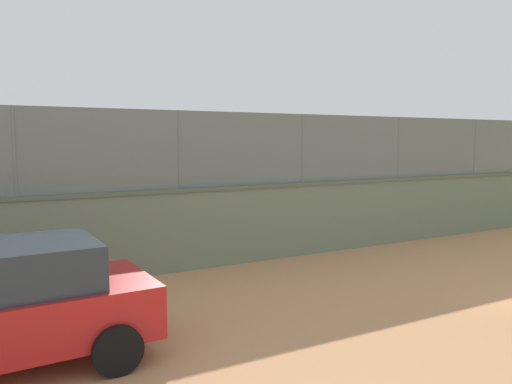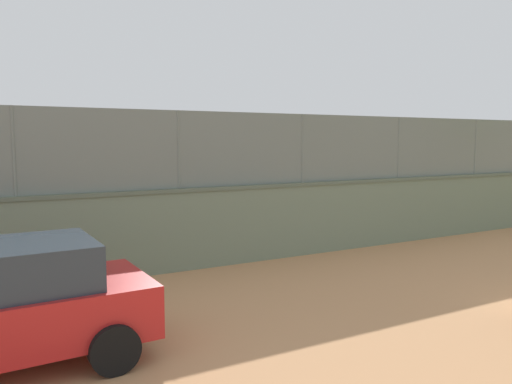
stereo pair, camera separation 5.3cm
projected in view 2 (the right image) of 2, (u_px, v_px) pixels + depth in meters
The scene contains 6 objects.
ground_plane at pixel (171, 200), 23.66m from camera, with size 260.00×260.00×0.00m, color tan.
perimeter_wall at pixel (301, 218), 12.28m from camera, with size 32.33×0.76×1.79m.
fence_panel_on_wall at pixel (302, 148), 12.10m from camera, with size 31.75×0.43×1.66m.
player_near_wall_returning at pixel (250, 191), 17.81m from camera, with size 1.12×0.73×1.68m.
player_foreground_swinging at pixel (235, 200), 15.88m from camera, with size 0.73×1.22×1.55m.
sports_ball at pixel (303, 223), 16.52m from camera, with size 0.13×0.13×0.13m, color white.
Camera 2 is at (7.47, 22.64, 2.82)m, focal length 34.88 mm.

